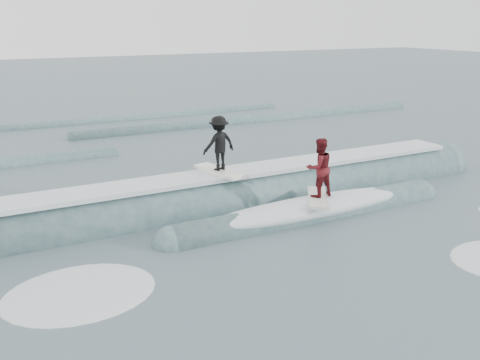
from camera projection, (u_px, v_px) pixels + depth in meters
name	position (u px, v px, depth m)	size (l,w,h in m)	color
ground	(331.00, 274.00, 12.55)	(160.00, 160.00, 0.00)	#3E545A
breaking_wave	(239.00, 205.00, 17.09)	(21.39, 3.82, 2.08)	#345458
surfer_black	(219.00, 146.00, 16.62)	(1.18, 2.07, 1.81)	white
surfer_red	(319.00, 170.00, 15.92)	(1.54, 1.98, 1.88)	silver
whitewater	(404.00, 285.00, 12.05)	(15.87, 9.22, 0.10)	silver
far_swells	(117.00, 136.00, 27.38)	(42.73, 8.65, 0.80)	#345458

